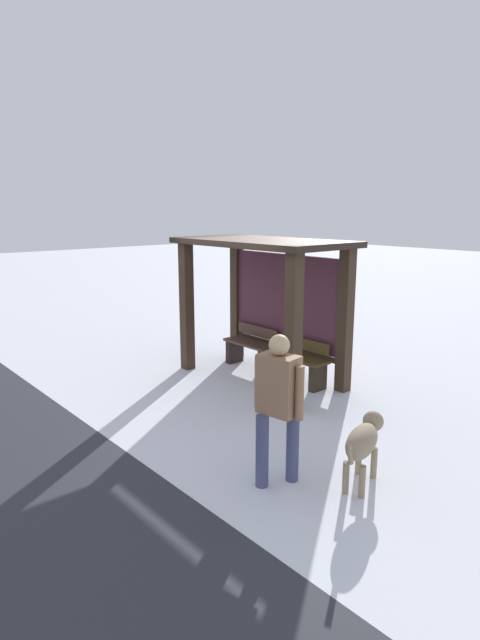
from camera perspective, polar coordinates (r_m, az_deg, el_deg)
name	(u,v)px	position (r m, az deg, el deg)	size (l,w,h in m)	color
ground_plane	(260,379)	(9.07, 2.26, -6.53)	(60.00, 60.00, 0.00)	silver
bus_shelter	(268,281)	(8.79, 3.16, 4.33)	(3.05, 1.62, 2.43)	#372719
bench_left_inside	(251,349)	(9.60, 1.25, -3.23)	(1.10, 0.41, 0.77)	#4B3327
bench_center_inside	(299,363)	(8.79, 6.54, -4.82)	(1.10, 0.39, 0.76)	#49381B
person_walking	(278,399)	(5.46, 4.29, -8.71)	(0.62, 0.49, 1.67)	#8C6649
dog	(363,441)	(5.80, 13.57, -12.91)	(0.52, 1.01, 0.70)	gray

